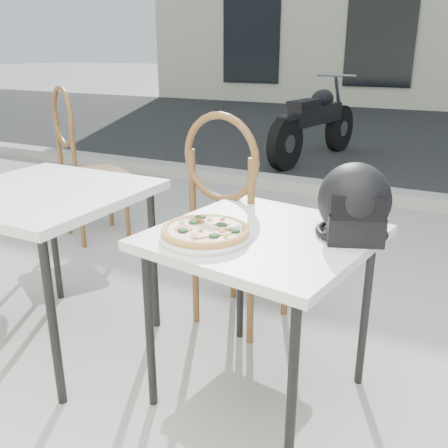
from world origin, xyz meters
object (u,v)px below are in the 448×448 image
at_px(cafe_table_main, 263,249).
at_px(cafe_chair_main, 233,212).
at_px(pizza, 205,230).
at_px(cafe_table_side, 45,204).
at_px(helmet, 354,205).
at_px(plate, 205,236).
at_px(cafe_chair_side, 81,156).
at_px(motorcycle, 316,124).

relative_size(cafe_table_main, cafe_chair_main, 0.78).
xyz_separation_m(pizza, cafe_table_side, (-0.87, 0.07, -0.04)).
relative_size(cafe_table_main, helmet, 2.46).
height_order(cafe_table_main, plate, plate).
bearing_deg(pizza, cafe_chair_side, 144.50).
xyz_separation_m(pizza, cafe_chair_main, (-0.19, 0.60, -0.14)).
distance_m(pizza, cafe_chair_side, 2.13).
xyz_separation_m(cafe_table_main, motorcycle, (-1.24, 4.63, -0.19)).
height_order(cafe_table_side, motorcycle, motorcycle).
xyz_separation_m(cafe_chair_main, cafe_table_side, (-0.68, -0.54, 0.09)).
distance_m(cafe_table_main, cafe_chair_side, 2.17).
xyz_separation_m(plate, helmet, (0.46, 0.27, 0.11)).
bearing_deg(cafe_chair_main, cafe_table_side, 47.14).
bearing_deg(cafe_table_main, pizza, -135.59).
distance_m(cafe_table_main, cafe_table_side, 1.03).
xyz_separation_m(cafe_table_main, cafe_chair_side, (-1.89, 1.08, -0.02)).
height_order(plate, pizza, pizza).
xyz_separation_m(cafe_table_side, motorcycle, (-0.21, 4.72, -0.24)).
bearing_deg(plate, cafe_table_main, 44.42).
height_order(cafe_table_main, cafe_table_side, cafe_table_side).
relative_size(pizza, cafe_chair_side, 0.35).
relative_size(helmet, cafe_table_side, 0.43).
bearing_deg(cafe_chair_side, helmet, -174.33).
relative_size(plate, pizza, 0.90).
relative_size(plate, cafe_chair_side, 0.32).
bearing_deg(motorcycle, cafe_chair_main, -68.07).
distance_m(cafe_table_side, motorcycle, 4.73).
height_order(plate, cafe_chair_side, cafe_chair_side).
height_order(plate, helmet, helmet).
bearing_deg(cafe_chair_main, helmet, 161.90).
distance_m(pizza, helmet, 0.54).
height_order(cafe_chair_main, cafe_table_side, cafe_chair_main).
relative_size(cafe_table_main, plate, 2.39).
xyz_separation_m(cafe_chair_side, motorcycle, (0.65, 3.56, -0.17)).
bearing_deg(motorcycle, pizza, -67.41).
height_order(helmet, cafe_chair_main, cafe_chair_main).
bearing_deg(cafe_table_side, motorcycle, 92.58).
height_order(plate, motorcycle, motorcycle).
height_order(pizza, cafe_table_side, pizza).
height_order(cafe_table_main, motorcycle, motorcycle).
relative_size(cafe_table_main, pizza, 2.16).
distance_m(plate, cafe_chair_main, 0.64).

